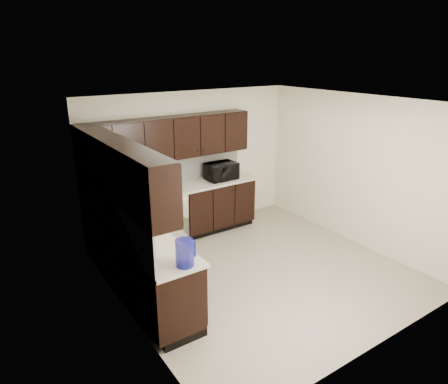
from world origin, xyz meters
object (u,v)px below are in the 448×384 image
Objects in this scene: blue_pitcher at (185,253)px; sink at (152,248)px; toaster_oven at (107,195)px; microwave at (221,171)px; storage_bin at (135,220)px.

sink is at bearing 73.21° from blue_pitcher.
blue_pitcher is at bearing -72.48° from toaster_oven.
blue_pitcher is (-2.03, -2.36, -0.00)m from microwave.
microwave is 2.35m from storage_bin.
storage_bin is 1.52× the size of blue_pitcher.
storage_bin is 1.27m from blue_pitcher.
microwave reaches higher than storage_bin.
microwave reaches higher than toaster_oven.
toaster_oven is 2.42m from blue_pitcher.
sink is 2.69m from microwave.
storage_bin is at bearing -153.44° from microwave.
microwave is 2.07m from toaster_oven.
sink is 0.60m from storage_bin.
toaster_oven is 1.14m from storage_bin.
sink reaches higher than toaster_oven.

